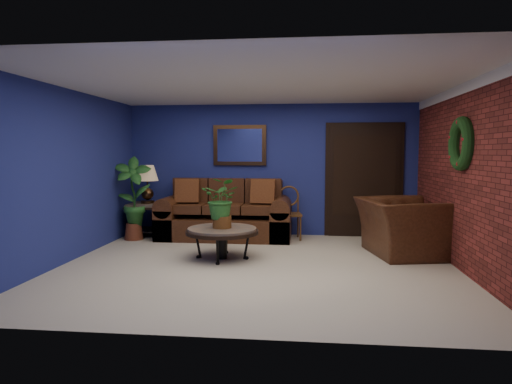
# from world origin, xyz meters

# --- Properties ---
(floor) EXTENTS (5.50, 5.50, 0.00)m
(floor) POSITION_xyz_m (0.00, 0.00, 0.00)
(floor) COLOR beige
(floor) RESTS_ON ground
(wall_back) EXTENTS (5.50, 0.04, 2.50)m
(wall_back) POSITION_xyz_m (0.00, 2.50, 1.25)
(wall_back) COLOR navy
(wall_back) RESTS_ON ground
(wall_left) EXTENTS (0.04, 5.00, 2.50)m
(wall_left) POSITION_xyz_m (-2.75, 0.00, 1.25)
(wall_left) COLOR navy
(wall_left) RESTS_ON ground
(wall_right_brick) EXTENTS (0.04, 5.00, 2.50)m
(wall_right_brick) POSITION_xyz_m (2.75, 0.00, 1.25)
(wall_right_brick) COLOR maroon
(wall_right_brick) RESTS_ON ground
(ceiling) EXTENTS (5.50, 5.00, 0.02)m
(ceiling) POSITION_xyz_m (0.00, 0.00, 2.50)
(ceiling) COLOR silver
(ceiling) RESTS_ON wall_back
(crown_molding) EXTENTS (0.03, 5.00, 0.14)m
(crown_molding) POSITION_xyz_m (2.72, 0.00, 2.43)
(crown_molding) COLOR white
(crown_molding) RESTS_ON wall_right_brick
(wall_mirror) EXTENTS (1.02, 0.06, 0.77)m
(wall_mirror) POSITION_xyz_m (-0.60, 2.46, 1.72)
(wall_mirror) COLOR #452C18
(wall_mirror) RESTS_ON wall_back
(closet_door) EXTENTS (1.44, 0.06, 2.18)m
(closet_door) POSITION_xyz_m (1.75, 2.47, 1.05)
(closet_door) COLOR black
(closet_door) RESTS_ON wall_back
(wreath) EXTENTS (0.16, 0.72, 0.72)m
(wreath) POSITION_xyz_m (2.69, 0.05, 1.70)
(wreath) COLOR black
(wreath) RESTS_ON wall_right_brick
(sofa) EXTENTS (2.42, 1.05, 1.09)m
(sofa) POSITION_xyz_m (-0.81, 2.09, 0.36)
(sofa) COLOR #4E2816
(sofa) RESTS_ON ground
(coffee_table) EXTENTS (1.09, 1.09, 0.47)m
(coffee_table) POSITION_xyz_m (-0.57, 0.39, 0.41)
(coffee_table) COLOR #4C4642
(coffee_table) RESTS_ON ground
(end_table) EXTENTS (0.69, 0.69, 0.63)m
(end_table) POSITION_xyz_m (-2.30, 2.05, 0.48)
(end_table) COLOR #4C4642
(end_table) RESTS_ON ground
(table_lamp) EXTENTS (0.42, 0.42, 0.69)m
(table_lamp) POSITION_xyz_m (-2.30, 2.05, 1.08)
(table_lamp) COLOR #452C18
(table_lamp) RESTS_ON end_table
(side_chair) EXTENTS (0.47, 0.47, 0.97)m
(side_chair) POSITION_xyz_m (0.37, 2.12, 0.55)
(side_chair) COLOR brown
(side_chair) RESTS_ON ground
(armchair) EXTENTS (1.41, 1.54, 0.87)m
(armchair) POSITION_xyz_m (2.15, 0.94, 0.43)
(armchair) COLOR #4E2816
(armchair) RESTS_ON ground
(coffee_plant) EXTENTS (0.63, 0.57, 0.74)m
(coffee_plant) POSITION_xyz_m (-0.57, 0.39, 0.88)
(coffee_plant) COLOR brown
(coffee_plant) RESTS_ON coffee_table
(floor_plant) EXTENTS (0.39, 0.32, 0.84)m
(floor_plant) POSITION_xyz_m (2.35, 1.89, 0.44)
(floor_plant) COLOR brown
(floor_plant) RESTS_ON ground
(tall_plant) EXTENTS (0.76, 0.61, 1.52)m
(tall_plant) POSITION_xyz_m (-2.45, 1.70, 0.82)
(tall_plant) COLOR brown
(tall_plant) RESTS_ON ground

